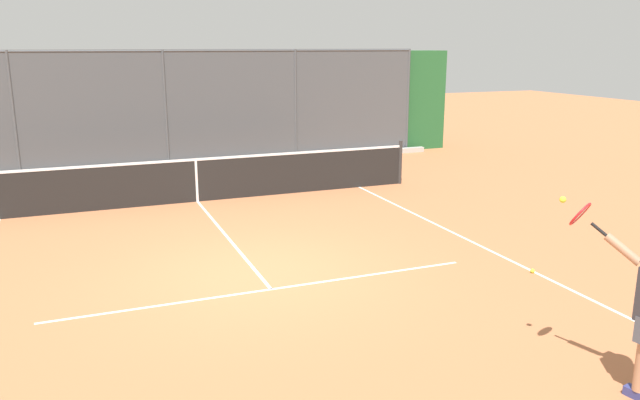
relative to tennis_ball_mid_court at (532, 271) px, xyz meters
name	(u,v)px	position (x,y,z in m)	size (l,w,h in m)	color
ground_plane	(257,273)	(3.87, -1.51, -0.03)	(60.00, 60.00, 0.00)	#B76B42
court_line_markings	(277,296)	(3.87, -0.56, -0.03)	(7.88, 9.96, 0.01)	white
fence_backdrop	(163,109)	(3.87, -11.08, 1.54)	(18.07, 1.37, 3.23)	#474C51
tennis_net	(196,180)	(3.87, -6.28, 0.46)	(10.13, 0.09, 1.07)	#2D2D2D
tennis_ball_mid_court	(532,271)	(0.00, 0.00, 0.00)	(0.07, 0.07, 0.07)	#CCDB33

